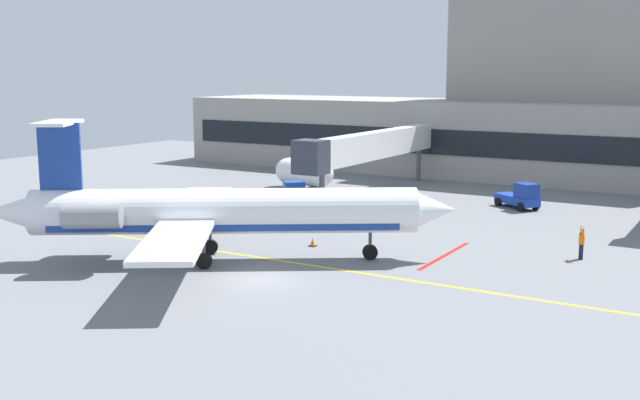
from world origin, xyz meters
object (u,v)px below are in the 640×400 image
at_px(regional_jet, 216,212).
at_px(pushback_tractor, 303,195).
at_px(marshaller, 582,243).
at_px(baggage_tug, 520,197).
at_px(fuel_tank, 304,172).

relative_size(regional_jet, pushback_tractor, 6.04).
xyz_separation_m(pushback_tractor, marshaller, (23.38, -6.35, 0.03)).
xyz_separation_m(baggage_tug, pushback_tractor, (-15.51, -8.32, -0.00)).
height_order(baggage_tug, marshaller, baggage_tug).
bearing_deg(marshaller, baggage_tug, 118.21).
distance_m(regional_jet, baggage_tug, 28.10).
bearing_deg(fuel_tank, marshaller, -27.24).
height_order(pushback_tractor, fuel_tank, fuel_tank).
height_order(regional_jet, pushback_tractor, regional_jet).
relative_size(regional_jet, marshaller, 12.38).
xyz_separation_m(pushback_tractor, fuel_tank, (-5.07, 8.30, 0.58)).
bearing_deg(fuel_tank, regional_jet, -68.67).
relative_size(regional_jet, fuel_tank, 3.82).
bearing_deg(pushback_tractor, marshaller, -15.19).
distance_m(baggage_tug, pushback_tractor, 17.60).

